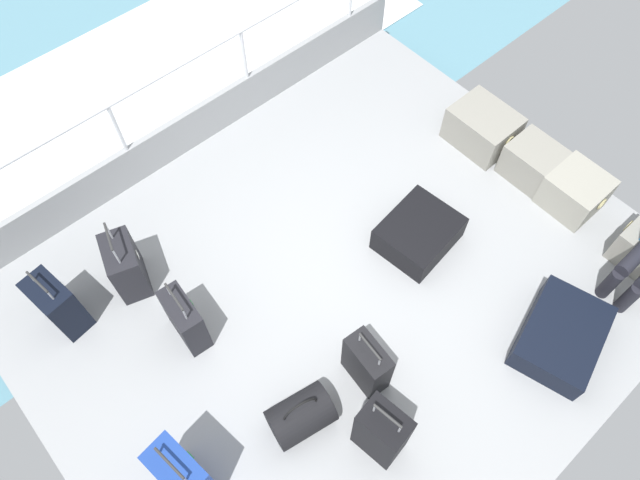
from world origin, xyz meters
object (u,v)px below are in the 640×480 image
(suitcase_1, at_px, (185,320))
(suitcase_5, at_px, (184,475))
(cargo_crate_1, at_px, (536,164))
(suitcase_2, at_px, (367,364))
(cargo_crate_2, at_px, (575,192))
(suitcase_6, at_px, (58,305))
(duffel_bag, at_px, (301,415))
(cargo_crate_0, at_px, (482,128))
(suitcase_3, at_px, (418,233))
(suitcase_4, at_px, (126,266))
(suitcase_7, at_px, (561,336))
(suitcase_0, at_px, (382,432))

(suitcase_1, relative_size, suitcase_5, 0.86)
(cargo_crate_1, bearing_deg, suitcase_2, -82.03)
(cargo_crate_2, height_order, suitcase_6, suitcase_6)
(suitcase_6, xyz_separation_m, duffel_bag, (1.95, 0.91, -0.11))
(cargo_crate_0, relative_size, suitcase_2, 1.03)
(cargo_crate_2, height_order, suitcase_2, suitcase_2)
(suitcase_2, relative_size, suitcase_3, 0.87)
(cargo_crate_1, xyz_separation_m, suitcase_5, (0.12, -4.09, 0.16))
(cargo_crate_2, xyz_separation_m, suitcase_2, (-0.07, -2.60, 0.08))
(suitcase_2, distance_m, suitcase_4, 2.16)
(cargo_crate_0, relative_size, suitcase_1, 0.94)
(suitcase_1, xyz_separation_m, suitcase_5, (0.98, -0.67, 0.08))
(suitcase_2, distance_m, suitcase_6, 2.52)
(cargo_crate_2, bearing_deg, suitcase_2, -91.64)
(suitcase_7, bearing_deg, suitcase_5, -110.72)
(suitcase_0, height_order, suitcase_5, suitcase_5)
(suitcase_0, bearing_deg, cargo_crate_1, 105.71)
(suitcase_4, relative_size, suitcase_6, 1.10)
(cargo_crate_2, xyz_separation_m, duffel_bag, (-0.13, -3.22, -0.02))
(cargo_crate_1, distance_m, suitcase_0, 2.99)
(suitcase_3, bearing_deg, suitcase_5, -82.75)
(cargo_crate_1, height_order, cargo_crate_2, cargo_crate_2)
(suitcase_2, bearing_deg, cargo_crate_1, 97.97)
(cargo_crate_1, height_order, suitcase_5, suitcase_5)
(suitcase_1, bearing_deg, cargo_crate_1, 75.89)
(cargo_crate_0, height_order, suitcase_2, suitcase_2)
(suitcase_0, relative_size, suitcase_3, 1.07)
(suitcase_4, bearing_deg, cargo_crate_0, 74.72)
(suitcase_0, xyz_separation_m, suitcase_1, (-1.67, -0.54, -0.06))
(cargo_crate_1, distance_m, duffel_bag, 3.22)
(cargo_crate_1, distance_m, suitcase_3, 1.39)
(suitcase_0, xyz_separation_m, suitcase_3, (-1.03, 1.51, -0.19))
(suitcase_3, relative_size, suitcase_6, 1.06)
(duffel_bag, bearing_deg, suitcase_6, -154.99)
(cargo_crate_1, relative_size, suitcase_0, 0.77)
(cargo_crate_2, height_order, suitcase_3, cargo_crate_2)
(suitcase_1, bearing_deg, duffel_bag, 10.35)
(suitcase_5, distance_m, suitcase_7, 3.09)
(suitcase_3, bearing_deg, suitcase_0, -55.52)
(cargo_crate_2, distance_m, suitcase_0, 2.92)
(suitcase_1, distance_m, suitcase_4, 0.73)
(suitcase_3, height_order, suitcase_4, suitcase_4)
(suitcase_0, distance_m, suitcase_3, 1.84)
(suitcase_0, bearing_deg, cargo_crate_2, 97.32)
(cargo_crate_0, bearing_deg, suitcase_2, -68.64)
(duffel_bag, bearing_deg, suitcase_0, 33.34)
(duffel_bag, bearing_deg, suitcase_5, -101.78)
(cargo_crate_2, relative_size, suitcase_7, 0.56)
(suitcase_0, height_order, suitcase_3, suitcase_0)
(cargo_crate_1, distance_m, cargo_crate_2, 0.44)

